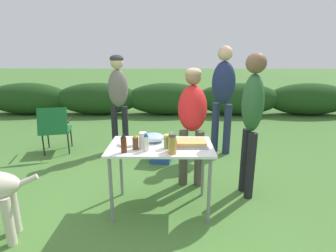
{
  "coord_description": "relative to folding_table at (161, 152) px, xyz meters",
  "views": [
    {
      "loc": [
        0.11,
        -2.62,
        1.67
      ],
      "look_at": [
        0.07,
        0.23,
        0.89
      ],
      "focal_mm": 28.0,
      "sensor_mm": 36.0,
      "label": 1
    }
  ],
  "objects": [
    {
      "name": "standing_person_with_beanie",
      "position": [
        0.38,
        0.65,
        0.27
      ],
      "size": [
        0.41,
        0.5,
        1.51
      ],
      "rotation": [
        0.0,
        0.0,
        -0.09
      ],
      "color": "#4C473D",
      "rests_on": "ground"
    },
    {
      "name": "standing_person_in_dark_puffer",
      "position": [
        -0.8,
        1.85,
        0.39
      ],
      "size": [
        0.38,
        0.31,
        1.67
      ],
      "rotation": [
        0.0,
        0.0,
        0.22
      ],
      "color": "black",
      "rests_on": "ground"
    },
    {
      "name": "food_tray",
      "position": [
        0.32,
        0.0,
        0.1
      ],
      "size": [
        0.34,
        0.26,
        0.06
      ],
      "color": "#9E9EA3",
      "rests_on": "folding_table"
    },
    {
      "name": "mayo_bottle",
      "position": [
        -0.14,
        -0.16,
        0.17
      ],
      "size": [
        0.06,
        0.06,
        0.19
      ],
      "color": "silver",
      "rests_on": "folding_table"
    },
    {
      "name": "standing_person_in_red_jacket",
      "position": [
        1.03,
        0.31,
        0.38
      ],
      "size": [
        0.27,
        0.34,
        1.69
      ],
      "rotation": [
        0.0,
        0.0,
        -1.44
      ],
      "color": "black",
      "rests_on": "ground"
    },
    {
      "name": "ketchup_bottle",
      "position": [
        0.11,
        -0.16,
        0.17
      ],
      "size": [
        0.07,
        0.07,
        0.2
      ],
      "color": "red",
      "rests_on": "folding_table"
    },
    {
      "name": "standing_person_in_olive_jacket",
      "position": [
        0.97,
        1.74,
        0.43
      ],
      "size": [
        0.49,
        0.45,
        1.81
      ],
      "rotation": [
        0.0,
        0.0,
        -0.55
      ],
      "color": "#232D4C",
      "rests_on": "ground"
    },
    {
      "name": "shrub_hedge",
      "position": [
        -0.0,
        4.77,
        -0.21
      ],
      "size": [
        14.4,
        0.9,
        0.9
      ],
      "color": "#1E4219",
      "rests_on": "ground"
    },
    {
      "name": "mixing_bowl",
      "position": [
        -0.09,
        0.13,
        0.12
      ],
      "size": [
        0.25,
        0.25,
        0.09
      ],
      "primitive_type": "ellipsoid",
      "color": "#99B2CC",
      "rests_on": "folding_table"
    },
    {
      "name": "spice_jar",
      "position": [
        0.12,
        -0.24,
        0.18
      ],
      "size": [
        0.08,
        0.08,
        0.2
      ],
      "color": "#B2893D",
      "rests_on": "folding_table"
    },
    {
      "name": "plate_stack",
      "position": [
        -0.35,
        0.02,
        0.09
      ],
      "size": [
        0.21,
        0.21,
        0.03
      ],
      "primitive_type": "cylinder",
      "color": "white",
      "rests_on": "folding_table"
    },
    {
      "name": "cooler_box",
      "position": [
        -0.04,
        1.42,
        -0.49
      ],
      "size": [
        0.4,
        0.53,
        0.34
      ],
      "rotation": [
        0.0,
        0.0,
        4.54
      ],
      "color": "#234C93",
      "rests_on": "ground"
    },
    {
      "name": "relish_jar",
      "position": [
        0.07,
        -0.08,
        0.15
      ],
      "size": [
        0.08,
        0.08,
        0.14
      ],
      "color": "olive",
      "rests_on": "folding_table"
    },
    {
      "name": "folding_table",
      "position": [
        0.0,
        0.0,
        0.0
      ],
      "size": [
        1.1,
        0.64,
        0.74
      ],
      "color": "white",
      "rests_on": "ground"
    },
    {
      "name": "paper_cup_stack",
      "position": [
        -0.18,
        -0.09,
        0.16
      ],
      "size": [
        0.08,
        0.08,
        0.17
      ],
      "primitive_type": "cylinder",
      "color": "white",
      "rests_on": "folding_table"
    },
    {
      "name": "bbq_sauce_bottle",
      "position": [
        -0.35,
        -0.21,
        0.17
      ],
      "size": [
        0.06,
        0.06,
        0.2
      ],
      "color": "#562314",
      "rests_on": "folding_table"
    },
    {
      "name": "beer_bottle",
      "position": [
        -0.25,
        -0.12,
        0.15
      ],
      "size": [
        0.06,
        0.06,
        0.16
      ],
      "color": "brown",
      "rests_on": "folding_table"
    },
    {
      "name": "ground_plane",
      "position": [
        0.0,
        0.0,
        -0.66
      ],
      "size": [
        60.0,
        60.0,
        0.0
      ],
      "primitive_type": "plane",
      "color": "#477533"
    },
    {
      "name": "camp_chair_green_behind_table",
      "position": [
        -1.88,
        1.67,
        -0.2
      ],
      "size": [
        0.59,
        0.68,
        0.83
      ],
      "rotation": [
        0.0,
        0.0,
        0.24
      ],
      "color": "#19602D",
      "rests_on": "ground"
    }
  ]
}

